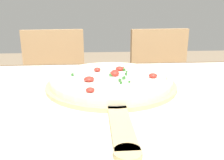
{
  "coord_description": "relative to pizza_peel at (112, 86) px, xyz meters",
  "views": [
    {
      "loc": [
        -0.11,
        -0.59,
        1.01
      ],
      "look_at": [
        -0.06,
        0.09,
        0.8
      ],
      "focal_mm": 38.0,
      "sensor_mm": 36.0,
      "label": 1
    }
  ],
  "objects": [
    {
      "name": "dining_table",
      "position": [
        0.06,
        -0.1,
        -0.11
      ],
      "size": [
        1.48,
        0.94,
        0.76
      ],
      "color": "brown",
      "rests_on": "ground_plane"
    },
    {
      "name": "towel_cloth",
      "position": [
        0.06,
        -0.1,
        -0.01
      ],
      "size": [
        1.4,
        0.86,
        0.0
      ],
      "color": "silver",
      "rests_on": "dining_table"
    },
    {
      "name": "pizza_peel",
      "position": [
        0.0,
        0.0,
        0.0
      ],
      "size": [
        0.41,
        0.6,
        0.01
      ],
      "color": "tan",
      "rests_on": "towel_cloth"
    },
    {
      "name": "pizza",
      "position": [
        0.0,
        0.02,
        0.02
      ],
      "size": [
        0.38,
        0.38,
        0.04
      ],
      "color": "beige",
      "rests_on": "pizza_peel"
    },
    {
      "name": "chair_left",
      "position": [
        -0.3,
        0.73,
        -0.27
      ],
      "size": [
        0.44,
        0.44,
        0.88
      ],
      "rotation": [
        0.0,
        0.0,
        0.11
      ],
      "color": "tan",
      "rests_on": "ground_plane"
    },
    {
      "name": "chair_right",
      "position": [
        0.38,
        0.73,
        -0.27
      ],
      "size": [
        0.44,
        0.44,
        0.88
      ],
      "rotation": [
        0.0,
        0.0,
        0.09
      ],
      "color": "tan",
      "rests_on": "ground_plane"
    }
  ]
}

